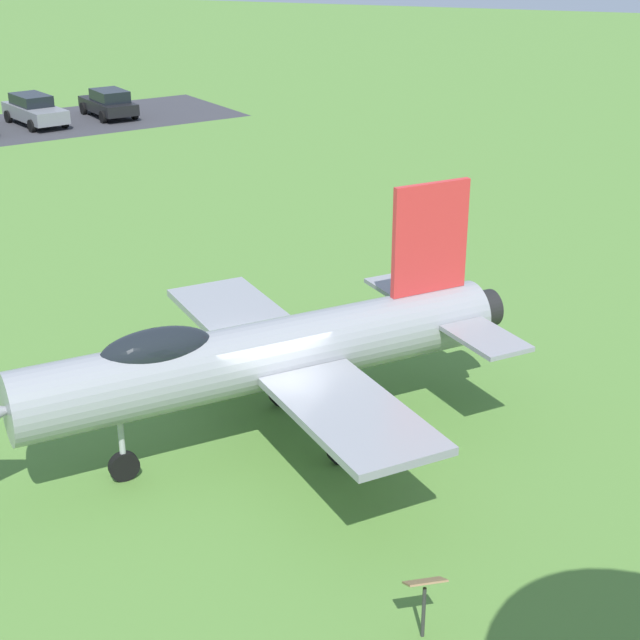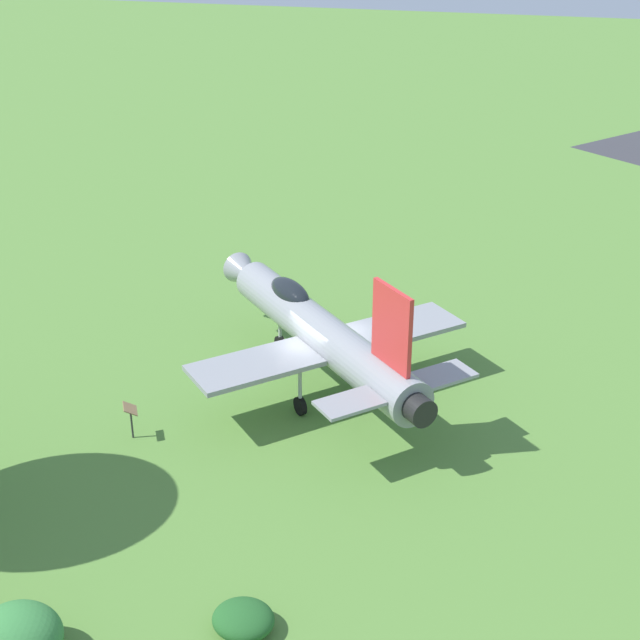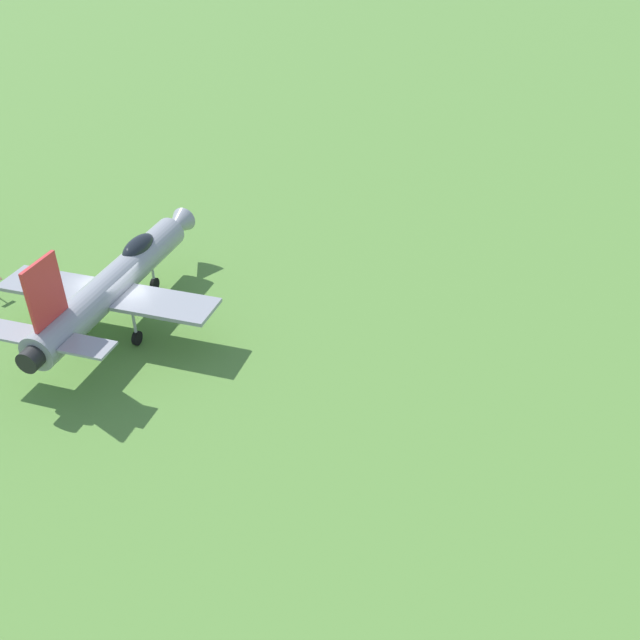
{
  "view_description": "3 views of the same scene",
  "coord_description": "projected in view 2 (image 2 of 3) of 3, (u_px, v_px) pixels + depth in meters",
  "views": [
    {
      "loc": [
        6.7,
        -16.44,
        10.27
      ],
      "look_at": [
        0.94,
        0.7,
        2.65
      ],
      "focal_mm": 54.54,
      "sensor_mm": 36.0,
      "label": 1
    },
    {
      "loc": [
        24.71,
        7.12,
        14.99
      ],
      "look_at": [
        0.35,
        0.01,
        2.7
      ],
      "focal_mm": 50.29,
      "sensor_mm": 36.0,
      "label": 2
    },
    {
      "loc": [
        3.32,
        25.21,
        16.32
      ],
      "look_at": [
        -6.74,
        5.53,
        1.5
      ],
      "focal_mm": 38.08,
      "sensor_mm": 36.0,
      "label": 3
    }
  ],
  "objects": [
    {
      "name": "shrub_near_fence",
      "position": [
        19.0,
        636.0,
        19.03
      ],
      "size": [
        1.73,
        1.93,
        1.27
      ],
      "color": "#387F3D",
      "rests_on": "ground_plane"
    },
    {
      "name": "shrub_by_tree",
      "position": [
        243.0,
        620.0,
        19.89
      ],
      "size": [
        1.27,
        1.42,
        0.64
      ],
      "color": "#235B26",
      "rests_on": "ground_plane"
    },
    {
      "name": "ground_plane",
      "position": [
        323.0,
        389.0,
        29.68
      ],
      "size": [
        200.0,
        200.0,
        0.0
      ],
      "primitive_type": "plane",
      "color": "#568438"
    },
    {
      "name": "display_jet",
      "position": [
        318.0,
        329.0,
        29.03
      ],
      "size": [
        10.09,
        10.27,
        5.12
      ],
      "rotation": [
        0.0,
        0.0,
        3.94
      ],
      "color": "gray",
      "rests_on": "ground_plane"
    },
    {
      "name": "info_plaque",
      "position": [
        131.0,
        413.0,
        26.68
      ],
      "size": [
        0.72,
        0.65,
        1.14
      ],
      "color": "#333333",
      "rests_on": "ground_plane"
    }
  ]
}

